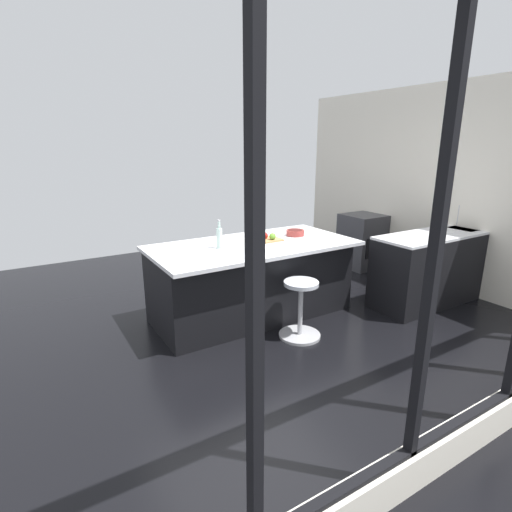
{
  "coord_description": "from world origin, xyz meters",
  "views": [
    {
      "loc": [
        2.27,
        3.61,
        1.98
      ],
      "look_at": [
        0.03,
        -0.06,
        0.75
      ],
      "focal_mm": 27.74,
      "sensor_mm": 36.0,
      "label": 1
    }
  ],
  "objects": [
    {
      "name": "window_panel_rear",
      "position": [
        0.0,
        2.46,
        0.99
      ],
      "size": [
        5.69,
        0.12,
        2.77
      ],
      "color": "silver",
      "rests_on": "ground_plane"
    },
    {
      "name": "ground_plane",
      "position": [
        0.0,
        0.0,
        0.0
      ],
      "size": [
        7.4,
        7.4,
        0.0
      ],
      "primitive_type": "plane",
      "color": "black"
    },
    {
      "name": "fruit_bowl",
      "position": [
        -0.62,
        -0.2,
        0.92
      ],
      "size": [
        0.22,
        0.22,
        0.07
      ],
      "color": "#993833",
      "rests_on": "kitchen_island"
    },
    {
      "name": "cutting_board",
      "position": [
        -0.16,
        -0.15,
        0.89
      ],
      "size": [
        0.36,
        0.24,
        0.02
      ],
      "primitive_type": "cube",
      "color": "tan",
      "rests_on": "kitchen_island"
    },
    {
      "name": "apple_red",
      "position": [
        -0.16,
        -0.18,
        0.94
      ],
      "size": [
        0.07,
        0.07,
        0.07
      ],
      "primitive_type": "sphere",
      "color": "red",
      "rests_on": "cutting_board"
    },
    {
      "name": "sink_cabinet",
      "position": [
        -2.5,
        0.69,
        0.46
      ],
      "size": [
        2.4,
        0.6,
        1.18
      ],
      "color": "black",
      "rests_on": "ground_plane"
    },
    {
      "name": "apple_green",
      "position": [
        -0.22,
        -0.1,
        0.94
      ],
      "size": [
        0.08,
        0.08,
        0.08
      ],
      "primitive_type": "sphere",
      "color": "#609E2D",
      "rests_on": "cutting_board"
    },
    {
      "name": "interior_partition_left",
      "position": [
        -2.85,
        0.0,
        1.38
      ],
      "size": [
        0.12,
        4.92,
        2.77
      ],
      "color": "silver",
      "rests_on": "ground_plane"
    },
    {
      "name": "oven_range",
      "position": [
        -2.5,
        -0.86,
        0.43
      ],
      "size": [
        0.6,
        0.61,
        0.87
      ],
      "color": "#38383D",
      "rests_on": "ground_plane"
    },
    {
      "name": "kitchen_island",
      "position": [
        0.03,
        -0.16,
        0.44
      ],
      "size": [
        2.32,
        1.16,
        0.88
      ],
      "color": "black",
      "rests_on": "ground_plane"
    },
    {
      "name": "apple_yellow",
      "position": [
        -0.08,
        -0.21,
        0.94
      ],
      "size": [
        0.08,
        0.08,
        0.08
      ],
      "primitive_type": "sphere",
      "color": "gold",
      "rests_on": "cutting_board"
    },
    {
      "name": "stool_by_window",
      "position": [
        -0.11,
        0.6,
        0.29
      ],
      "size": [
        0.44,
        0.44,
        0.62
      ],
      "color": "#B7B7BC",
      "rests_on": "ground_plane"
    },
    {
      "name": "water_bottle",
      "position": [
        0.45,
        -0.13,
        1.0
      ],
      "size": [
        0.06,
        0.06,
        0.31
      ],
      "color": "silver",
      "rests_on": "kitchen_island"
    }
  ]
}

